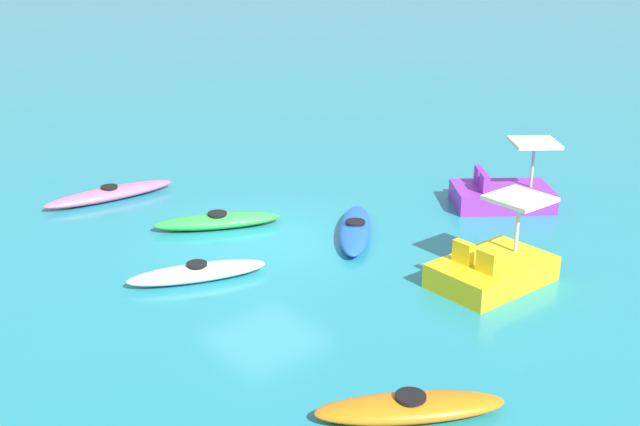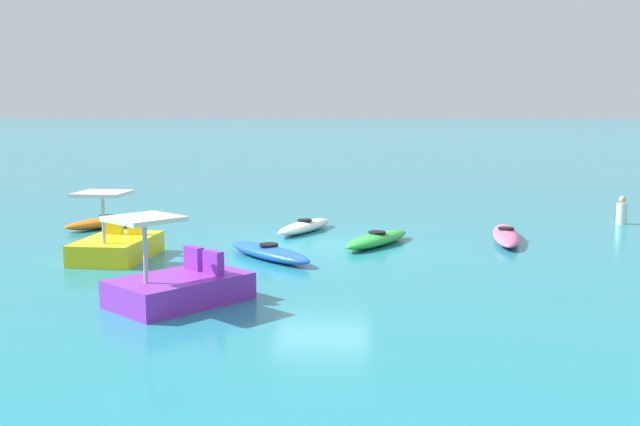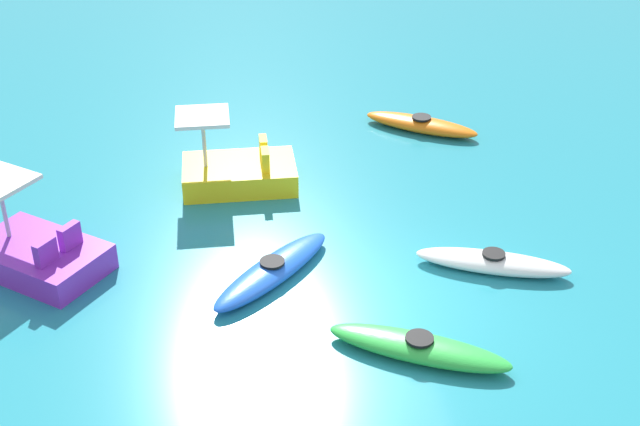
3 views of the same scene
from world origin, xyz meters
The scene contains 7 objects.
ground_plane centered at (0.00, 0.00, 0.00)m, with size 600.00×600.00×0.00m, color teal.
kayak_green centered at (-1.42, -0.24, 0.16)m, with size 2.04×2.94×0.37m.
kayak_blue centered at (1.10, 1.80, 0.16)m, with size 2.63×2.68×0.37m.
kayak_orange centered at (6.74, -2.48, 0.16)m, with size 2.20×2.74×0.37m.
kayak_white centered at (0.71, -2.21, 0.16)m, with size 1.68×2.85×0.37m.
pedal_boat_yellow centered at (4.71, 2.12, 0.34)m, with size 1.59×2.50×1.68m.
pedal_boat_purple centered at (2.09, 5.98, 0.34)m, with size 2.67×2.81×1.68m.
Camera 3 is at (-11.69, 3.03, 8.96)m, focal length 48.41 mm.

